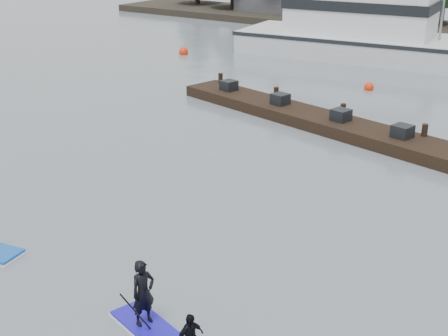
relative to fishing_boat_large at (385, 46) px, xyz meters
The scene contains 6 objects.
ground 30.54m from the fishing_boat_large, 82.60° to the right, with size 160.00×160.00×0.00m, color slate.
fishing_boat_large is the anchor object (origin of this frame).
floating_dock 15.59m from the fishing_boat_large, 80.39° to the right, with size 15.27×2.04×0.51m, color black.
buoy_b 8.49m from the fishing_boat_large, 74.37° to the right, with size 0.52×0.52×0.52m, color red.
buoy_a 13.41m from the fishing_boat_large, 152.47° to the right, with size 0.64×0.64×0.64m, color red.
paddleboard_duo 31.90m from the fishing_boat_large, 77.24° to the right, with size 3.41×1.76×2.17m.
Camera 1 is at (10.47, -9.20, 8.40)m, focal length 50.00 mm.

